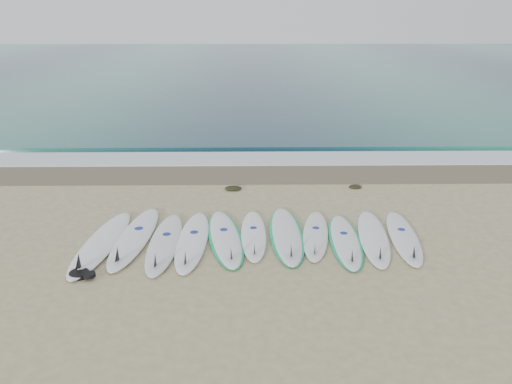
{
  "coord_description": "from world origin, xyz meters",
  "views": [
    {
      "loc": [
        -0.11,
        -8.61,
        4.11
      ],
      "look_at": [
        0.04,
        1.58,
        0.4
      ],
      "focal_mm": 35.0,
      "sensor_mm": 36.0,
      "label": 1
    }
  ],
  "objects_px": {
    "leash_coil": "(81,274)",
    "surfboard_10": "(404,238)",
    "surfboard_5": "(254,235)",
    "surfboard_0": "(100,244)"
  },
  "relations": [
    {
      "from": "surfboard_5",
      "to": "surfboard_10",
      "type": "relative_size",
      "value": 0.93
    },
    {
      "from": "leash_coil",
      "to": "surfboard_0",
      "type": "bearing_deg",
      "value": 90.01
    },
    {
      "from": "surfboard_5",
      "to": "surfboard_10",
      "type": "xyz_separation_m",
      "value": [
        2.86,
        -0.15,
        0.0
      ]
    },
    {
      "from": "surfboard_0",
      "to": "surfboard_5",
      "type": "xyz_separation_m",
      "value": [
        2.84,
        0.35,
        -0.01
      ]
    },
    {
      "from": "surfboard_0",
      "to": "surfboard_5",
      "type": "height_order",
      "value": "surfboard_0"
    },
    {
      "from": "surfboard_0",
      "to": "surfboard_10",
      "type": "height_order",
      "value": "surfboard_0"
    },
    {
      "from": "surfboard_0",
      "to": "surfboard_5",
      "type": "distance_m",
      "value": 2.86
    },
    {
      "from": "leash_coil",
      "to": "surfboard_5",
      "type": "bearing_deg",
      "value": 27.26
    },
    {
      "from": "surfboard_10",
      "to": "leash_coil",
      "type": "xyz_separation_m",
      "value": [
        -5.7,
        -1.31,
        -0.01
      ]
    },
    {
      "from": "leash_coil",
      "to": "surfboard_10",
      "type": "bearing_deg",
      "value": 12.93
    }
  ]
}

